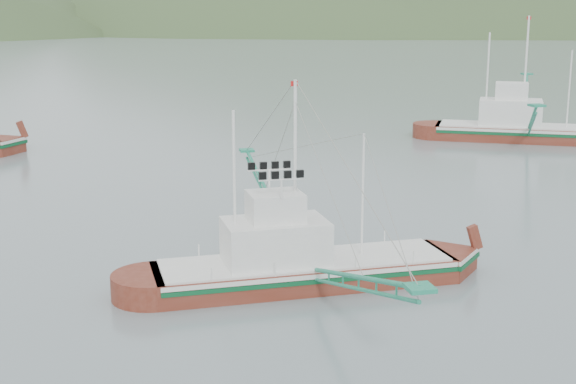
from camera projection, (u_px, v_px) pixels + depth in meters
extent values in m
plane|color=slate|center=(321.00, 302.00, 32.20)|extent=(1200.00, 1200.00, 0.00)
cube|color=maroon|center=(305.00, 280.00, 34.26)|extent=(12.95, 3.92, 1.71)
cube|color=silver|center=(305.00, 264.00, 34.09)|extent=(12.69, 3.98, 0.19)
cube|color=#0A4C26|center=(305.00, 269.00, 34.14)|extent=(12.69, 4.00, 0.19)
cube|color=silver|center=(305.00, 260.00, 34.06)|extent=(12.30, 3.73, 0.10)
cube|color=silver|center=(275.00, 242.00, 33.53)|extent=(4.38, 2.90, 1.88)
cube|color=silver|center=(275.00, 207.00, 33.19)|extent=(2.29, 1.97, 1.20)
cylinder|color=white|center=(295.00, 173.00, 33.10)|extent=(0.14, 0.14, 7.69)
cylinder|color=white|center=(234.00, 190.00, 32.58)|extent=(0.12, 0.12, 6.54)
cylinder|color=white|center=(363.00, 196.00, 34.11)|extent=(0.10, 0.10, 5.38)
cube|color=maroon|center=(527.00, 139.00, 71.45)|extent=(16.25, 11.26, 2.15)
cube|color=silver|center=(528.00, 128.00, 71.24)|extent=(16.01, 11.18, 0.24)
cube|color=#0A4C26|center=(528.00, 131.00, 71.30)|extent=(16.02, 11.20, 0.24)
cube|color=silver|center=(528.00, 126.00, 71.19)|extent=(15.44, 10.69, 0.13)
cube|color=silver|center=(510.00, 113.00, 71.35)|extent=(6.34, 5.53, 2.36)
cube|color=silver|center=(512.00, 91.00, 70.92)|extent=(3.57, 3.38, 1.50)
cylinder|color=white|center=(525.00, 72.00, 70.26)|extent=(0.17, 0.17, 9.66)
cylinder|color=white|center=(487.00, 79.00, 71.23)|extent=(0.15, 0.15, 8.21)
cylinder|color=white|center=(569.00, 89.00, 69.65)|extent=(0.13, 0.13, 6.76)
ellipsoid|color=#364D28|center=(517.00, 28.00, 492.52)|extent=(684.00, 432.00, 306.00)
ellipsoid|color=slate|center=(159.00, 25.00, 571.17)|extent=(960.00, 400.00, 240.00)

